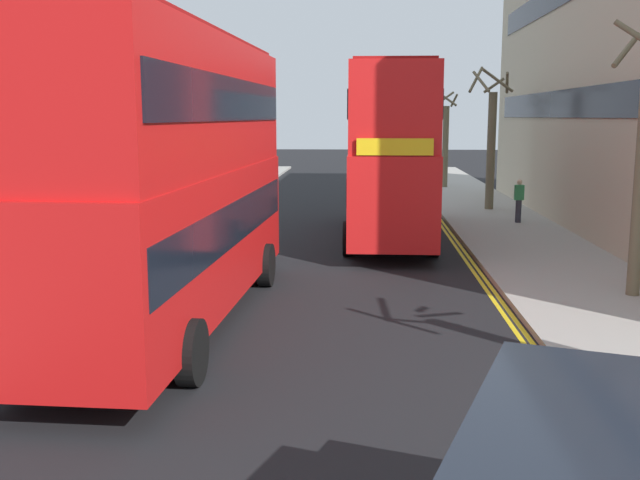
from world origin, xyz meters
TOP-DOWN VIEW (x-y plane):
  - sidewalk_right at (6.50, 16.00)m, footprint 4.00×80.00m
  - sidewalk_left at (-6.50, 16.00)m, footprint 4.00×80.00m
  - kerb_line_outer at (4.40, 14.00)m, footprint 0.10×56.00m
  - kerb_line_inner at (4.24, 14.00)m, footprint 0.10×56.00m
  - double_decker_bus_away at (-2.42, 11.56)m, footprint 3.10×10.89m
  - double_decker_bus_oncoming at (2.12, 22.22)m, footprint 2.82×10.81m
  - pedestrian_far at (7.11, 25.24)m, footprint 0.34×0.22m
  - street_tree_near at (5.83, 39.35)m, footprint 1.58×1.64m
  - street_tree_mid at (6.68, 29.32)m, footprint 1.82×1.93m

SIDE VIEW (x-z plane):
  - kerb_line_outer at x=4.40m, z-range 0.00..0.01m
  - kerb_line_inner at x=4.24m, z-range 0.00..0.01m
  - sidewalk_right at x=6.50m, z-range 0.00..0.14m
  - sidewalk_left at x=-6.50m, z-range 0.00..0.14m
  - pedestrian_far at x=7.11m, z-range 0.18..1.80m
  - street_tree_near at x=5.83m, z-range -0.08..5.59m
  - street_tree_mid at x=6.68m, z-range -0.01..6.05m
  - double_decker_bus_away at x=-2.42m, z-range 0.21..5.85m
  - double_decker_bus_oncoming at x=2.12m, z-range 0.21..5.85m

